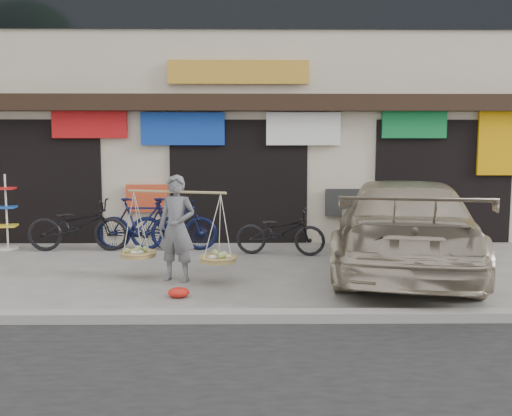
{
  "coord_description": "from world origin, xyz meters",
  "views": [
    {
      "loc": [
        0.25,
        -8.36,
        2.08
      ],
      "look_at": [
        0.35,
        0.9,
        1.06
      ],
      "focal_mm": 38.0,
      "sensor_mm": 36.0,
      "label": 1
    }
  ],
  "objects_px": {
    "suv": "(402,226)",
    "display_rack": "(7,219)",
    "bike_1": "(174,224)",
    "bike_3": "(141,224)",
    "bike_0": "(78,225)",
    "bike_2": "(280,232)",
    "street_vendor": "(177,232)"
  },
  "relations": [
    {
      "from": "street_vendor",
      "to": "display_rack",
      "type": "bearing_deg",
      "value": 161.65
    },
    {
      "from": "street_vendor",
      "to": "bike_3",
      "type": "xyz_separation_m",
      "value": [
        -1.09,
        2.59,
        -0.23
      ]
    },
    {
      "from": "suv",
      "to": "bike_2",
      "type": "bearing_deg",
      "value": -24.1
    },
    {
      "from": "bike_1",
      "to": "suv",
      "type": "bearing_deg",
      "value": -114.21
    },
    {
      "from": "suv",
      "to": "display_rack",
      "type": "xyz_separation_m",
      "value": [
        -7.6,
        2.14,
        -0.16
      ]
    },
    {
      "from": "street_vendor",
      "to": "display_rack",
      "type": "xyz_separation_m",
      "value": [
        -3.88,
        2.76,
        -0.15
      ]
    },
    {
      "from": "bike_0",
      "to": "display_rack",
      "type": "bearing_deg",
      "value": 80.49
    },
    {
      "from": "bike_0",
      "to": "bike_1",
      "type": "relative_size",
      "value": 1.12
    },
    {
      "from": "bike_0",
      "to": "bike_2",
      "type": "height_order",
      "value": "bike_0"
    },
    {
      "from": "display_rack",
      "to": "bike_3",
      "type": "bearing_deg",
      "value": -3.41
    },
    {
      "from": "bike_2",
      "to": "bike_0",
      "type": "bearing_deg",
      "value": 93.26
    },
    {
      "from": "suv",
      "to": "bike_0",
      "type": "bearing_deg",
      "value": -5.15
    },
    {
      "from": "bike_1",
      "to": "bike_3",
      "type": "height_order",
      "value": "same"
    },
    {
      "from": "bike_0",
      "to": "suv",
      "type": "relative_size",
      "value": 0.35
    },
    {
      "from": "bike_2",
      "to": "bike_1",
      "type": "bearing_deg",
      "value": 86.38
    },
    {
      "from": "display_rack",
      "to": "bike_2",
      "type": "bearing_deg",
      "value": -6.86
    },
    {
      "from": "street_vendor",
      "to": "bike_1",
      "type": "distance_m",
      "value": 2.63
    },
    {
      "from": "bike_0",
      "to": "bike_3",
      "type": "bearing_deg",
      "value": -89.27
    },
    {
      "from": "bike_2",
      "to": "display_rack",
      "type": "distance_m",
      "value": 5.67
    },
    {
      "from": "bike_0",
      "to": "display_rack",
      "type": "distance_m",
      "value": 1.55
    },
    {
      "from": "suv",
      "to": "bike_1",
      "type": "bearing_deg",
      "value": -13.08
    },
    {
      "from": "bike_3",
      "to": "display_rack",
      "type": "distance_m",
      "value": 2.8
    },
    {
      "from": "bike_1",
      "to": "display_rack",
      "type": "relative_size",
      "value": 1.15
    },
    {
      "from": "bike_1",
      "to": "bike_2",
      "type": "bearing_deg",
      "value": -101.99
    },
    {
      "from": "bike_3",
      "to": "suv",
      "type": "relative_size",
      "value": 0.31
    },
    {
      "from": "street_vendor",
      "to": "bike_1",
      "type": "bearing_deg",
      "value": 116.16
    },
    {
      "from": "bike_1",
      "to": "suv",
      "type": "xyz_separation_m",
      "value": [
        4.13,
        -1.97,
        0.24
      ]
    },
    {
      "from": "suv",
      "to": "display_rack",
      "type": "relative_size",
      "value": 3.69
    },
    {
      "from": "bike_2",
      "to": "bike_3",
      "type": "height_order",
      "value": "bike_3"
    },
    {
      "from": "bike_1",
      "to": "display_rack",
      "type": "xyz_separation_m",
      "value": [
        -3.47,
        0.17,
        0.09
      ]
    },
    {
      "from": "bike_2",
      "to": "bike_3",
      "type": "xyz_separation_m",
      "value": [
        -2.83,
        0.51,
        0.08
      ]
    },
    {
      "from": "bike_1",
      "to": "bike_3",
      "type": "xyz_separation_m",
      "value": [
        -0.67,
        0.0,
        0.0
      ]
    }
  ]
}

